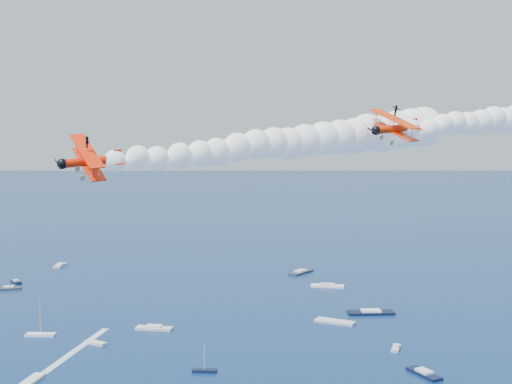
{
  "coord_description": "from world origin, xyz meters",
  "views": [
    {
      "loc": [
        5.47,
        -73.46,
        55.03
      ],
      "look_at": [
        -2.89,
        10.93,
        47.7
      ],
      "focal_mm": 48.18,
      "sensor_mm": 36.0,
      "label": 1
    }
  ],
  "objects": [
    {
      "name": "biplane_lead",
      "position": [
        14.97,
        20.01,
        55.58
      ],
      "size": [
        11.76,
        12.49,
        8.17
      ],
      "primitive_type": null,
      "rotation": [
        -0.33,
        0.07,
        3.76
      ],
      "color": "#F73005"
    },
    {
      "name": "biplane_trail",
      "position": [
        -20.75,
        1.86,
        51.82
      ],
      "size": [
        11.45,
        12.11,
        8.57
      ],
      "primitive_type": null,
      "rotation": [
        -0.45,
        0.07,
        3.75
      ],
      "color": "#FB2505"
    },
    {
      "name": "smoke_trail_trail",
      "position": [
        0.96,
        16.88,
        53.8
      ],
      "size": [
        54.94,
        51.94,
        9.81
      ],
      "primitive_type": null,
      "rotation": [
        0.0,
        0.0,
        3.75
      ],
      "color": "white"
    },
    {
      "name": "spectator_boats",
      "position": [
        -5.15,
        113.39,
        0.35
      ],
      "size": [
        236.94,
        184.79,
        0.7
      ],
      "color": "black",
      "rests_on": "ground"
    },
    {
      "name": "boat_wakes",
      "position": [
        -29.29,
        79.24,
        0.03
      ],
      "size": [
        244.79,
        174.59,
        0.04
      ],
      "color": "white",
      "rests_on": "ground"
    }
  ]
}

